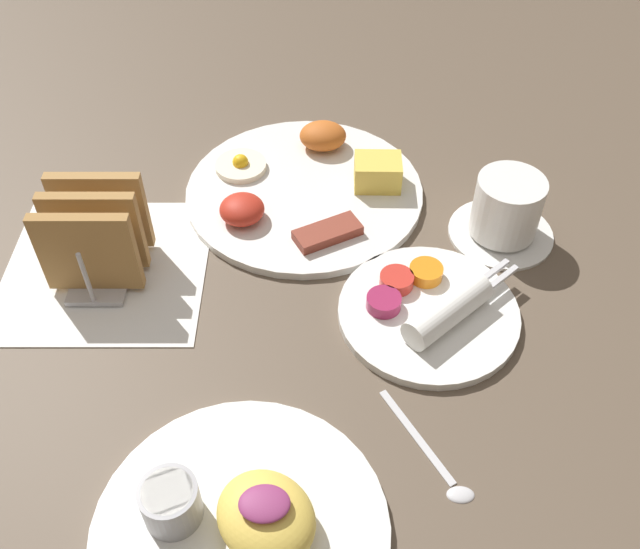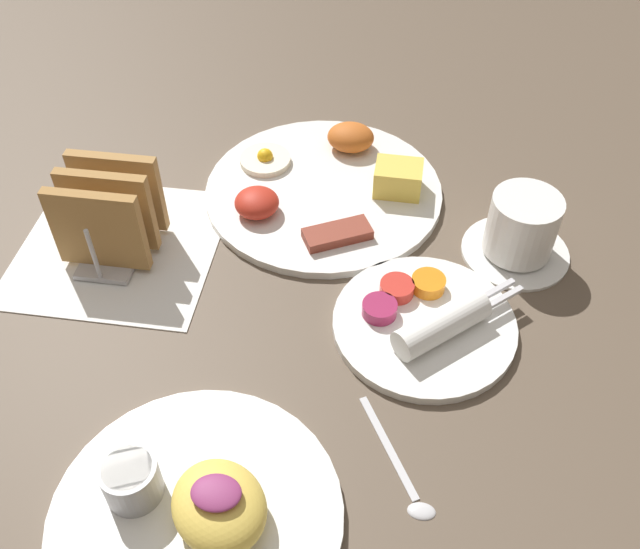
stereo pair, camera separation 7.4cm
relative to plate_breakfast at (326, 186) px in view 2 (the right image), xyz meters
name	(u,v)px [view 2 (the right image)]	position (x,y,z in m)	size (l,w,h in m)	color
ground_plane	(257,321)	(-0.04, -0.21, -0.01)	(3.00, 3.00, 0.00)	brown
napkin_flat	(119,247)	(-0.22, -0.13, -0.01)	(0.22, 0.22, 0.00)	white
plate_breakfast	(326,186)	(0.00, 0.00, 0.00)	(0.29, 0.29, 0.05)	white
plate_condiments	(426,321)	(0.13, -0.20, 0.00)	(0.19, 0.19, 0.04)	white
plate_foreground	(195,510)	(-0.05, -0.43, 0.00)	(0.24, 0.24, 0.06)	white
toast_rack	(109,214)	(-0.22, -0.13, 0.04)	(0.10, 0.12, 0.10)	#B7B7BC
coffee_cup	(521,230)	(0.23, -0.07, 0.03)	(0.12, 0.12, 0.08)	white
teaspoon	(404,476)	(0.12, -0.37, -0.01)	(0.07, 0.11, 0.01)	silver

